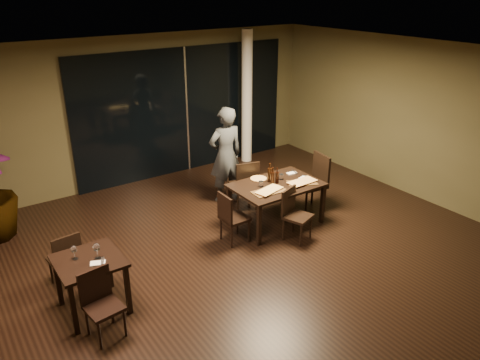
# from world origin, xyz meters

# --- Properties ---
(ground) EXTENTS (8.00, 8.00, 0.00)m
(ground) POSITION_xyz_m (0.00, 0.00, 0.00)
(ground) COLOR black
(ground) RESTS_ON ground
(wall_back) EXTENTS (8.00, 0.10, 3.00)m
(wall_back) POSITION_xyz_m (0.00, 4.05, 1.50)
(wall_back) COLOR #453F25
(wall_back) RESTS_ON ground
(wall_right) EXTENTS (0.10, 8.00, 3.00)m
(wall_right) POSITION_xyz_m (4.05, 0.00, 1.50)
(wall_right) COLOR #453F25
(wall_right) RESTS_ON ground
(ceiling) EXTENTS (8.00, 8.00, 0.04)m
(ceiling) POSITION_xyz_m (0.00, 0.00, 3.02)
(ceiling) COLOR white
(ceiling) RESTS_ON wall_back
(window_panel) EXTENTS (5.00, 0.06, 2.70)m
(window_panel) POSITION_xyz_m (1.00, 3.96, 1.35)
(window_panel) COLOR black
(window_panel) RESTS_ON ground
(column) EXTENTS (0.24, 0.24, 3.00)m
(column) POSITION_xyz_m (2.40, 3.65, 1.50)
(column) COLOR white
(column) RESTS_ON ground
(main_table) EXTENTS (1.50, 1.00, 0.75)m
(main_table) POSITION_xyz_m (1.00, 0.80, 0.68)
(main_table) COLOR black
(main_table) RESTS_ON ground
(side_table) EXTENTS (0.80, 0.80, 0.75)m
(side_table) POSITION_xyz_m (-2.40, 0.30, 0.62)
(side_table) COLOR black
(side_table) RESTS_ON ground
(chair_main_far) EXTENTS (0.54, 0.54, 0.97)m
(chair_main_far) POSITION_xyz_m (0.87, 1.54, 0.54)
(chair_main_far) COLOR black
(chair_main_far) RESTS_ON ground
(chair_main_near) EXTENTS (0.52, 0.52, 0.87)m
(chair_main_near) POSITION_xyz_m (0.92, 0.24, 0.49)
(chair_main_near) COLOR black
(chair_main_near) RESTS_ON ground
(chair_main_left) EXTENTS (0.41, 0.41, 0.87)m
(chair_main_left) POSITION_xyz_m (-0.01, 0.70, 0.49)
(chair_main_left) COLOR black
(chair_main_left) RESTS_ON ground
(chair_main_right) EXTENTS (0.56, 0.56, 1.06)m
(chair_main_right) POSITION_xyz_m (1.94, 0.84, 0.59)
(chair_main_right) COLOR black
(chair_main_right) RESTS_ON ground
(chair_side_far) EXTENTS (0.43, 0.43, 0.84)m
(chair_side_far) POSITION_xyz_m (-2.52, 0.97, 0.47)
(chair_side_far) COLOR black
(chair_side_far) RESTS_ON ground
(chair_side_near) EXTENTS (0.44, 0.44, 0.86)m
(chair_side_near) POSITION_xyz_m (-2.46, -0.20, 0.48)
(chair_side_near) COLOR black
(chair_side_near) RESTS_ON ground
(diner) EXTENTS (0.66, 0.47, 1.86)m
(diner) POSITION_xyz_m (0.80, 2.08, 0.93)
(diner) COLOR #2D3032
(diner) RESTS_ON ground
(pizza_board_left) EXTENTS (0.59, 0.32, 0.01)m
(pizza_board_left) POSITION_xyz_m (0.70, 0.62, 0.76)
(pizza_board_left) COLOR #4A3217
(pizza_board_left) RESTS_ON main_table
(pizza_board_right) EXTENTS (0.57, 0.45, 0.01)m
(pizza_board_right) POSITION_xyz_m (1.38, 0.58, 0.76)
(pizza_board_right) COLOR #402B14
(pizza_board_right) RESTS_ON main_table
(oblong_pizza_left) EXTENTS (0.51, 0.32, 0.02)m
(oblong_pizza_left) POSITION_xyz_m (0.70, 0.62, 0.77)
(oblong_pizza_left) COLOR maroon
(oblong_pizza_left) RESTS_ON pizza_board_left
(oblong_pizza_right) EXTENTS (0.50, 0.25, 0.02)m
(oblong_pizza_right) POSITION_xyz_m (1.38, 0.58, 0.77)
(oblong_pizza_right) COLOR #6B090C
(oblong_pizza_right) RESTS_ON pizza_board_right
(round_pizza) EXTENTS (0.28, 0.28, 0.01)m
(round_pizza) POSITION_xyz_m (0.87, 1.14, 0.76)
(round_pizza) COLOR #A52D12
(round_pizza) RESTS_ON main_table
(bottle_a) EXTENTS (0.07, 0.07, 0.32)m
(bottle_a) POSITION_xyz_m (0.92, 0.82, 0.91)
(bottle_a) COLOR black
(bottle_a) RESTS_ON main_table
(bottle_b) EXTENTS (0.06, 0.06, 0.27)m
(bottle_b) POSITION_xyz_m (1.04, 0.83, 0.89)
(bottle_b) COLOR black
(bottle_b) RESTS_ON main_table
(bottle_c) EXTENTS (0.07, 0.07, 0.34)m
(bottle_c) POSITION_xyz_m (0.97, 0.95, 0.92)
(bottle_c) COLOR black
(bottle_c) RESTS_ON main_table
(tumbler_left) EXTENTS (0.08, 0.08, 0.09)m
(tumbler_left) POSITION_xyz_m (0.72, 0.87, 0.80)
(tumbler_left) COLOR white
(tumbler_left) RESTS_ON main_table
(tumbler_right) EXTENTS (0.08, 0.08, 0.10)m
(tumbler_right) POSITION_xyz_m (1.20, 0.91, 0.80)
(tumbler_right) COLOR white
(tumbler_right) RESTS_ON main_table
(napkin_near) EXTENTS (0.20, 0.13, 0.01)m
(napkin_near) POSITION_xyz_m (1.56, 0.73, 0.76)
(napkin_near) COLOR white
(napkin_near) RESTS_ON main_table
(napkin_far) EXTENTS (0.19, 0.12, 0.01)m
(napkin_far) POSITION_xyz_m (1.53, 1.01, 0.76)
(napkin_far) COLOR white
(napkin_far) RESTS_ON main_table
(wine_glass_a) EXTENTS (0.08, 0.08, 0.18)m
(wine_glass_a) POSITION_xyz_m (-2.53, 0.41, 0.84)
(wine_glass_a) COLOR white
(wine_glass_a) RESTS_ON side_table
(wine_glass_b) EXTENTS (0.09, 0.09, 0.20)m
(wine_glass_b) POSITION_xyz_m (-2.29, 0.26, 0.85)
(wine_glass_b) COLOR white
(wine_glass_b) RESTS_ON side_table
(side_napkin) EXTENTS (0.21, 0.17, 0.01)m
(side_napkin) POSITION_xyz_m (-2.33, 0.14, 0.76)
(side_napkin) COLOR white
(side_napkin) RESTS_ON side_table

